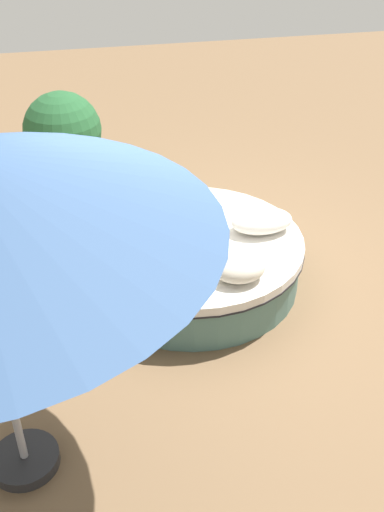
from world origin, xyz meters
TOP-DOWN VIEW (x-y plane):
  - ground_plane at (0.00, 0.00)m, footprint 16.00×16.00m
  - round_bed at (0.00, 0.00)m, footprint 1.98×1.98m
  - throw_pillow_0 at (-0.52, -0.44)m, footprint 0.50×0.38m
  - throw_pillow_1 at (0.24, -0.65)m, footprint 0.42×0.34m
  - throw_pillow_2 at (0.64, 0.00)m, footprint 0.56×0.34m
  - planter at (-1.01, 1.93)m, footprint 0.84×0.84m

SIDE VIEW (x-z plane):
  - ground_plane at x=0.00m, z-range 0.00..0.00m
  - round_bed at x=0.00m, z-range 0.01..0.46m
  - throw_pillow_0 at x=-0.52m, z-range 0.46..0.64m
  - throw_pillow_1 at x=0.24m, z-range 0.46..0.65m
  - throw_pillow_2 at x=0.64m, z-range 0.46..0.66m
  - planter at x=-1.01m, z-range 0.09..1.29m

